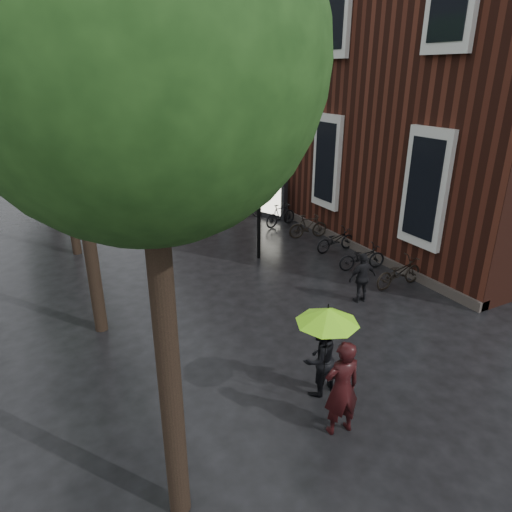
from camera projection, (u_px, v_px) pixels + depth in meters
ground at (418, 458)px, 7.95m from camera, size 120.00×120.00×0.00m
brick_building at (310, 77)px, 26.20m from camera, size 10.20×33.20×12.00m
street_trees at (39, 70)px, 16.94m from camera, size 4.33×34.03×8.91m
person_burgundy at (342, 388)px, 8.21m from camera, size 0.75×0.54×1.93m
person_black at (319, 359)px, 9.30m from camera, size 0.89×0.74×1.65m
lime_umbrella at (328, 315)px, 8.33m from camera, size 1.20×1.20×1.76m
pedestrian_walking at (362, 278)px, 13.12m from camera, size 0.91×0.44×1.51m
parked_bicycles at (265, 205)px, 21.38m from camera, size 2.08×18.28×1.04m
ad_lightbox at (274, 197)px, 20.66m from camera, size 0.30×1.33×2.00m
lamp_post at (259, 185)px, 15.53m from camera, size 0.23×0.23×4.44m
cycle_sign at (67, 180)px, 20.60m from camera, size 0.14×0.47×2.59m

